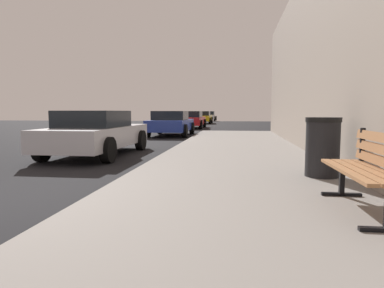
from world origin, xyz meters
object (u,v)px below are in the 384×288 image
object	(u,v)px
bench	(371,166)
car_red	(191,119)
car_yellow	(202,117)
car_white	(208,116)
car_blue	(171,123)
trash_bin	(323,147)
car_silver	(97,133)

from	to	relation	value
bench	car_red	world-z (taller)	car_red
car_yellow	car_white	xyz separation A→B (m)	(-0.20, 9.92, 0.00)
car_yellow	bench	bearing A→B (deg)	-80.90
car_blue	car_white	world-z (taller)	same
bench	trash_bin	size ratio (longest dim) A/B	1.58
bench	car_white	bearing A→B (deg)	96.79
trash_bin	car_yellow	distance (m)	29.31
car_silver	car_red	distance (m)	15.90
bench	car_yellow	xyz separation A→B (m)	(-4.96, 30.92, -0.01)
car_blue	car_yellow	bearing A→B (deg)	90.44
bench	trash_bin	bearing A→B (deg)	90.14
trash_bin	car_yellow	bearing A→B (deg)	99.69
car_yellow	trash_bin	bearing A→B (deg)	-80.31
car_blue	car_red	xyz separation A→B (m)	(-0.03, 7.83, 0.00)
car_white	car_red	bearing A→B (deg)	-89.10
bench	car_blue	size ratio (longest dim) A/B	0.38
car_red	car_white	bearing A→B (deg)	90.90
bench	car_blue	distance (m)	14.18
trash_bin	bench	bearing A→B (deg)	-89.45
car_yellow	car_white	world-z (taller)	same
bench	car_yellow	world-z (taller)	car_yellow
bench	car_blue	xyz separation A→B (m)	(-4.82, 13.33, -0.01)
car_blue	car_white	bearing A→B (deg)	90.71
car_red	car_yellow	world-z (taller)	same
car_silver	car_white	size ratio (longest dim) A/B	1.09
bench	car_red	size ratio (longest dim) A/B	0.35
car_silver	car_yellow	world-z (taller)	same
car_silver	car_blue	xyz separation A→B (m)	(0.58, 8.07, 0.00)
car_red	car_yellow	size ratio (longest dim) A/B	1.12
car_red	trash_bin	bearing A→B (deg)	-75.83
car_yellow	car_white	distance (m)	9.92
bench	car_yellow	size ratio (longest dim) A/B	0.39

